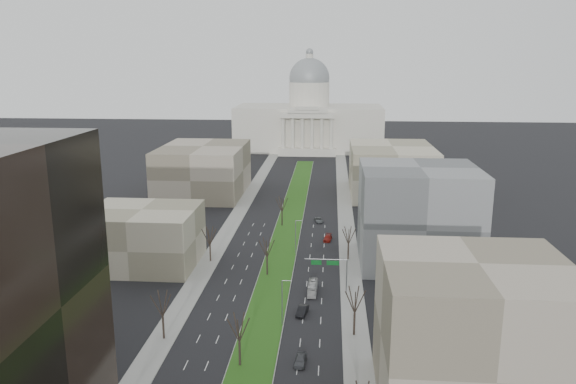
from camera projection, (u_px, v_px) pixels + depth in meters
The scene contains 25 objects.
ground at pixel (289, 226), 170.16m from camera, with size 600.00×600.00×0.00m, color black.
median at pixel (288, 227), 169.15m from camera, with size 8.00×222.03×0.20m.
sidewalk_left at pixel (215, 252), 147.19m from camera, with size 5.00×330.00×0.15m, color gray.
sidewalk_right at pixel (349, 255), 144.58m from camera, with size 5.00×330.00×0.15m, color gray.
capitol at pixel (309, 120), 311.48m from camera, with size 80.00×46.00×55.00m.
building_beige_left at pixel (143, 237), 137.05m from camera, with size 26.00×22.00×14.00m, color gray.
building_tan_right at pixel (473, 336), 79.79m from camera, with size 26.00×24.00×22.00m, color gray.
building_grey_right at pixel (418, 215), 137.68m from camera, with size 28.00×26.00×24.00m, color slate.
building_far_left at pixel (203, 170), 209.48m from camera, with size 30.00×40.00×18.00m, color gray.
building_far_right at pixel (391, 170), 209.11m from camera, with size 30.00×40.00×18.00m, color gray.
tree_left_mid at pixel (162, 303), 99.98m from camera, with size 5.40×5.40×9.72m.
tree_left_far at pixel (210, 235), 138.82m from camera, with size 5.28×5.28×9.50m.
tree_right_mid at pixel (355, 299), 101.26m from camera, with size 5.52×5.52×9.94m.
tree_right_far at pixel (349, 235), 140.20m from camera, with size 5.04×5.04×9.07m.
tree_median_a at pixel (239, 327), 91.09m from camera, with size 5.40×5.40×9.72m.
tree_median_b at pixel (267, 247), 129.89m from camera, with size 5.40×5.40×9.72m.
tree_median_c at pixel (282, 204), 168.68m from camera, with size 5.40×5.40×9.72m.
streetlamp_median_b at pixel (282, 302), 105.71m from camera, with size 1.90×0.20×9.16m.
streetlamp_median_c at pixel (296, 237), 144.51m from camera, with size 1.90×0.20×9.16m.
mast_arm_signs at pixel (334, 268), 119.26m from camera, with size 9.12×0.24×8.09m.
car_grey_near at pixel (300, 360), 93.07m from camera, with size 1.81×4.49×1.53m, color #434549.
car_black at pixel (302, 311), 111.17m from camera, with size 1.70×4.87×1.61m, color black.
car_red at pixel (328, 238), 156.47m from camera, with size 2.04×5.02×1.46m, color maroon.
car_grey_far at pixel (319, 220), 174.14m from camera, with size 2.21×4.79×1.33m, color #52565A.
box_van at pixel (313, 288), 121.53m from camera, with size 1.84×7.87×2.19m, color silver.
Camera 1 is at (12.33, -42.68, 49.44)m, focal length 35.00 mm.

